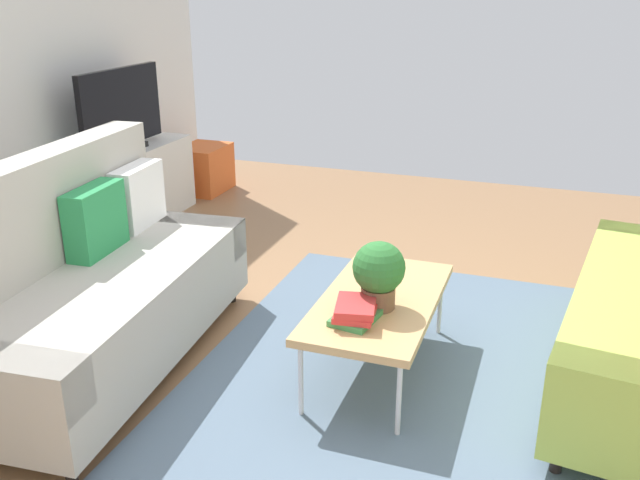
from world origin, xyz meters
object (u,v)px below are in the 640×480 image
(coffee_table, at_px, (379,303))
(bottle_1, at_px, (115,140))
(tv_console, at_px, (127,188))
(table_book_0, at_px, (355,318))
(bottle_0, at_px, (107,148))
(vase_1, at_px, (83,152))
(storage_trunk, at_px, (204,169))
(bottle_2, at_px, (122,141))
(vase_0, at_px, (69,157))
(couch_beige, at_px, (92,284))
(tv, at_px, (121,111))
(potted_plant, at_px, (379,272))

(coffee_table, distance_m, bottle_1, 2.86)
(tv_console, relative_size, table_book_0, 5.83)
(bottle_0, bearing_deg, vase_1, 152.22)
(tv_console, distance_m, bottle_0, 0.47)
(storage_trunk, height_order, bottle_2, bottle_2)
(table_book_0, distance_m, bottle_2, 3.01)
(coffee_table, height_order, table_book_0, table_book_0)
(vase_0, bearing_deg, table_book_0, -115.49)
(vase_0, relative_size, vase_1, 0.93)
(table_book_0, bearing_deg, vase_1, 61.77)
(couch_beige, bearing_deg, vase_0, -143.68)
(couch_beige, xyz_separation_m, bottle_1, (1.76, 1.07, 0.31))
(coffee_table, bearing_deg, vase_1, 67.08)
(storage_trunk, bearing_deg, vase_1, 174.39)
(tv, relative_size, bottle_1, 4.31)
(storage_trunk, distance_m, bottle_2, 1.27)
(vase_0, height_order, bottle_1, bottle_1)
(coffee_table, bearing_deg, couch_beige, 105.28)
(tv_console, bearing_deg, vase_0, 175.07)
(coffee_table, distance_m, vase_1, 2.82)
(coffee_table, distance_m, tv_console, 2.95)
(vase_0, relative_size, bottle_2, 0.82)
(potted_plant, xyz_separation_m, bottle_1, (1.47, 2.51, 0.15))
(tv, xyz_separation_m, bottle_2, (-0.06, -0.02, -0.23))
(table_book_0, xyz_separation_m, bottle_2, (1.73, 2.45, 0.29))
(coffee_table, distance_m, tv, 2.99)
(vase_1, xyz_separation_m, bottle_2, (0.37, -0.09, 0.01))
(coffee_table, height_order, bottle_0, bottle_0)
(tv, height_order, bottle_1, tv)
(tv_console, relative_size, storage_trunk, 2.69)
(tv_console, distance_m, tv, 0.63)
(couch_beige, height_order, table_book_0, couch_beige)
(bottle_2, bearing_deg, storage_trunk, -2.96)
(tv, xyz_separation_m, vase_0, (-0.58, 0.07, -0.24))
(bottle_0, bearing_deg, couch_beige, -147.11)
(tv, height_order, bottle_0, tv)
(storage_trunk, bearing_deg, potted_plant, -137.99)
(tv_console, height_order, vase_0, vase_0)
(coffee_table, xyz_separation_m, table_book_0, (-0.27, 0.04, 0.04))
(couch_beige, relative_size, vase_1, 13.00)
(bottle_0, bearing_deg, storage_trunk, -2.53)
(coffee_table, xyz_separation_m, vase_1, (1.09, 2.58, 0.32))
(potted_plant, relative_size, bottle_0, 2.35)
(storage_trunk, bearing_deg, tv_console, 174.81)
(tv_console, xyz_separation_m, bottle_1, (-0.15, -0.04, 0.44))
(potted_plant, xyz_separation_m, bottle_0, (1.36, 2.51, 0.11))
(vase_1, bearing_deg, storage_trunk, -5.61)
(vase_0, height_order, vase_1, vase_1)
(vase_1, relative_size, bottle_2, 0.88)
(table_book_0, distance_m, bottle_1, 2.96)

